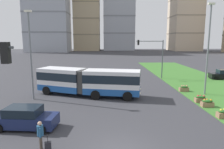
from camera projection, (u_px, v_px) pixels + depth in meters
name	position (u px, v px, depth m)	size (l,w,h in m)	color
articulated_bus	(88.00, 81.00, 23.28)	(11.97, 5.76, 3.00)	white
car_silver_hatch	(71.00, 76.00, 31.63)	(4.56, 2.37, 1.58)	#B7BABF
car_navy_sedan	(25.00, 118.00, 14.76)	(4.56, 2.39, 1.58)	#19234C
pedestrian_crossing	(40.00, 134.00, 11.73)	(0.36, 0.56, 1.74)	#4C4238
rolling_suitcase	(48.00, 147.00, 11.66)	(0.41, 0.33, 0.97)	#232328
flower_planter_1	(224.00, 114.00, 16.56)	(1.10, 0.56, 0.74)	#937051
flower_planter_2	(207.00, 103.00, 19.32)	(1.10, 0.56, 0.74)	#937051
flower_planter_3	(201.00, 99.00, 20.69)	(1.10, 0.56, 0.74)	#937051
flower_planter_4	(184.00, 88.00, 25.09)	(1.10, 0.56, 0.74)	#937051
traffic_light_far_right	(154.00, 52.00, 32.89)	(4.31, 0.28, 6.23)	#474C51
streetlight_left	(31.00, 52.00, 21.25)	(0.70, 0.28, 9.19)	slate
streetlight_median	(208.00, 46.00, 22.91)	(0.70, 0.28, 10.19)	slate
apartment_tower_west	(47.00, 4.00, 103.03)	(21.17, 14.69, 47.36)	#9EA3AD
apartment_tower_westcentre	(87.00, 4.00, 116.87)	(14.38, 14.58, 52.11)	tan
apartment_tower_centre	(119.00, 9.00, 120.87)	(18.02, 14.33, 47.78)	#9EA3AD
apartment_tower_eastcentre	(186.00, 9.00, 116.79)	(15.61, 17.58, 47.06)	#C6B299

